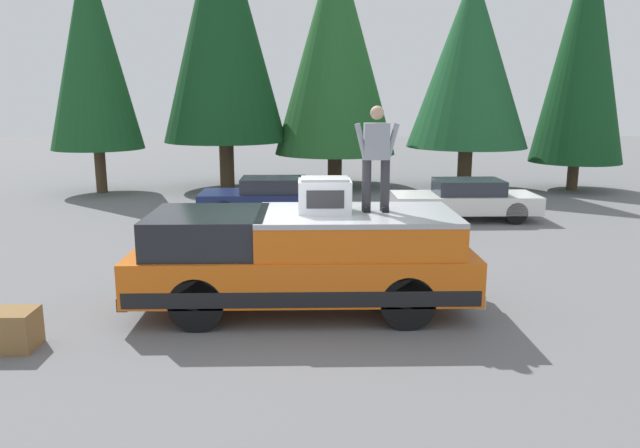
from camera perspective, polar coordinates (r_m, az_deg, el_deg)
The scene contains 12 objects.
ground_plane at distance 10.04m, azimuth -3.79°, elevation -8.33°, with size 90.00×90.00×0.00m, color slate.
pickup_truck at distance 9.90m, azimuth -1.63°, elevation -3.31°, with size 2.01×5.54×1.65m.
compressor_unit at distance 9.70m, azimuth 0.45°, elevation 2.75°, with size 0.65×0.84×0.56m.
person_on_truck_bed at distance 9.75m, azimuth 5.35°, elevation 6.45°, with size 0.29×0.72×1.69m.
parked_car_white at distance 17.87m, azimuth 13.57°, elevation 2.27°, with size 1.64×4.10×1.16m.
parked_car_navy at distance 17.84m, azimuth -4.64°, elevation 2.55°, with size 1.64×4.10×1.16m.
wooden_crate at distance 9.57m, azimuth -26.86°, elevation -8.91°, with size 0.56×0.56×0.56m, color olive.
conifer_far_left at distance 24.82m, azimuth 23.69°, elevation 15.06°, with size 3.36×3.36×9.46m.
conifer_left at distance 23.58m, azimuth 14.00°, elevation 14.87°, with size 4.48×4.48×8.05m.
conifer_center_left at distance 23.96m, azimuth 1.46°, elevation 16.36°, with size 4.71×4.71×9.39m.
conifer_center_right at distance 23.82m, azimuth -9.22°, elevation 18.31°, with size 4.65×4.65×10.60m.
conifer_right at distance 23.63m, azimuth -20.80°, elevation 15.24°, with size 3.28×3.28×8.70m.
Camera 1 is at (-9.41, -0.44, 3.47)m, focal length 33.82 mm.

